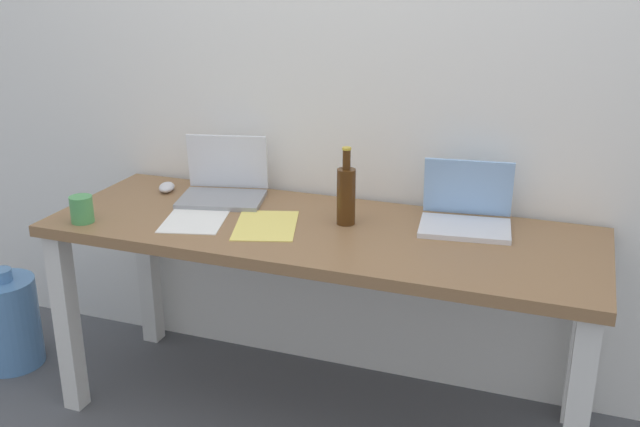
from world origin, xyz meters
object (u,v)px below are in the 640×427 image
at_px(water_cooler_jug, 8,322).
at_px(laptop_right, 466,214).
at_px(beer_bottle, 346,194).
at_px(laptop_left, 224,186).
at_px(computer_mouse, 167,187).
at_px(desk, 320,254).
at_px(coffee_mug, 82,209).

bearing_deg(water_cooler_jug, laptop_right, 8.84).
height_order(beer_bottle, water_cooler_jug, beer_bottle).
xyz_separation_m(laptop_left, computer_mouse, (-0.25, -0.00, -0.03)).
bearing_deg(water_cooler_jug, laptop_left, 17.15).
height_order(desk, beer_bottle, beer_bottle).
distance_m(computer_mouse, water_cooler_jug, 0.91).
bearing_deg(water_cooler_jug, beer_bottle, 6.90).
height_order(desk, laptop_right, laptop_right).
xyz_separation_m(desk, computer_mouse, (-0.71, 0.17, 0.12)).
relative_size(computer_mouse, coffee_mug, 1.05).
bearing_deg(coffee_mug, laptop_left, 49.32).
bearing_deg(computer_mouse, desk, -34.47).
distance_m(beer_bottle, water_cooler_jug, 1.58).
xyz_separation_m(laptop_right, coffee_mug, (-1.28, -0.41, -0.00)).
xyz_separation_m(desk, water_cooler_jug, (-1.35, -0.11, -0.46)).
distance_m(coffee_mug, water_cooler_jug, 0.83).
xyz_separation_m(coffee_mug, water_cooler_jug, (-0.55, 0.13, -0.61)).
distance_m(laptop_right, beer_bottle, 0.42).
relative_size(beer_bottle, water_cooler_jug, 0.64).
distance_m(desk, beer_bottle, 0.23).
relative_size(computer_mouse, water_cooler_jug, 0.23).
distance_m(laptop_left, laptop_right, 0.93).
bearing_deg(water_cooler_jug, coffee_mug, -13.34).
bearing_deg(water_cooler_jug, desk, 4.61).
bearing_deg(coffee_mug, water_cooler_jug, 166.66).
relative_size(laptop_left, coffee_mug, 3.81).
relative_size(desk, beer_bottle, 6.97).
distance_m(desk, coffee_mug, 0.85).
distance_m(beer_bottle, coffee_mug, 0.93).
height_order(desk, coffee_mug, coffee_mug).
relative_size(desk, water_cooler_jug, 4.43).
xyz_separation_m(laptop_right, computer_mouse, (-1.18, -0.01, -0.03)).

